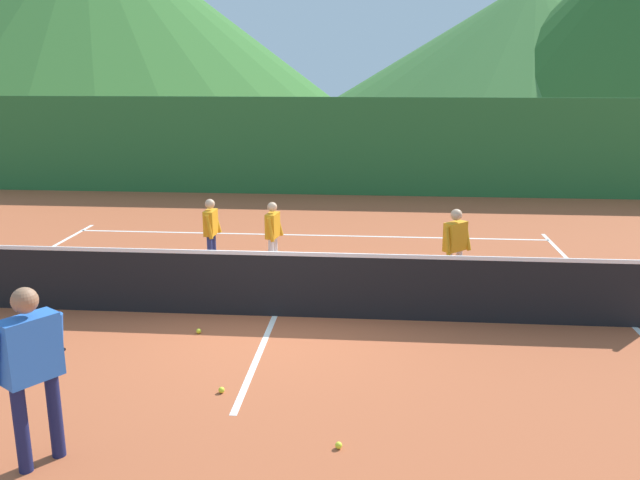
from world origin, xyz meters
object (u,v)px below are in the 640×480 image
object	(u,v)px
student_0	(211,227)
tennis_ball_2	(199,331)
student_2	(455,242)
instructor	(32,360)
student_1	(273,230)
tennis_ball_8	(221,390)
tennis_ball_4	(339,445)
tennis_net	(274,283)

from	to	relation	value
student_0	tennis_ball_2	world-z (taller)	student_0
student_0	student_2	xyz separation A→B (m)	(4.18, -0.85, 0.04)
instructor	student_2	world-z (taller)	instructor
student_1	tennis_ball_8	xyz separation A→B (m)	(0.13, -4.64, -0.71)
student_0	tennis_ball_2	bearing A→B (deg)	-79.78
student_0	instructor	bearing A→B (deg)	-90.70
student_2	tennis_ball_4	bearing A→B (deg)	-108.00
tennis_net	student_1	world-z (taller)	student_1
instructor	student_1	world-z (taller)	instructor
instructor	tennis_ball_2	distance (m)	3.35
instructor	student_2	bearing A→B (deg)	51.28
tennis_net	tennis_ball_2	size ratio (longest dim) A/B	155.74
instructor	tennis_ball_4	xyz separation A→B (m)	(2.68, 0.46, -0.98)
tennis_ball_4	tennis_ball_8	distance (m)	1.70
student_2	tennis_ball_2	size ratio (longest dim) A/B	19.73
student_1	student_2	size ratio (longest dim) A/B	0.93
student_0	tennis_ball_8	bearing A→B (deg)	-75.14
tennis_net	student_0	size ratio (longest dim) A/B	8.33
student_0	student_1	world-z (taller)	student_0
instructor	tennis_ball_2	size ratio (longest dim) A/B	24.78
student_0	tennis_ball_2	xyz separation A→B (m)	(0.54, -3.02, -0.73)
student_1	student_2	distance (m)	3.17
tennis_ball_2	tennis_ball_4	size ratio (longest dim) A/B	1.00
student_2	tennis_ball_2	bearing A→B (deg)	-149.23
student_0	tennis_ball_4	world-z (taller)	student_0
instructor	tennis_ball_2	bearing A→B (deg)	78.86
student_0	tennis_ball_2	distance (m)	3.15
student_2	tennis_ball_8	distance (m)	4.89
tennis_net	tennis_ball_8	distance (m)	2.46
instructor	tennis_ball_2	world-z (taller)	instructor
tennis_net	student_0	xyz separation A→B (m)	(-1.48, 2.28, 0.26)
student_0	tennis_ball_2	size ratio (longest dim) A/B	18.69
tennis_net	student_1	xyz separation A→B (m)	(-0.36, 2.23, 0.25)
student_2	student_0	bearing A→B (deg)	168.50
student_2	tennis_ball_4	size ratio (longest dim) A/B	19.73
instructor	student_0	world-z (taller)	instructor
student_1	instructor	bearing A→B (deg)	-101.00
tennis_net	tennis_ball_2	world-z (taller)	tennis_net
student_1	tennis_ball_4	xyz separation A→B (m)	(1.49, -5.65, -0.71)
tennis_ball_4	instructor	bearing A→B (deg)	-170.28
instructor	tennis_ball_8	distance (m)	2.21
tennis_ball_4	tennis_ball_8	xyz separation A→B (m)	(-1.36, 1.01, 0.00)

